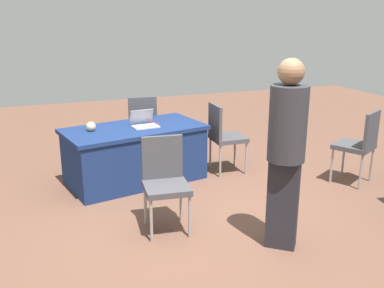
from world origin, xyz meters
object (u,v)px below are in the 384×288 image
at_px(chair_aisle, 360,142).
at_px(person_presenter, 286,146).
at_px(scissors_red, 154,123).
at_px(laptop_silver, 144,123).
at_px(chair_near_front, 165,178).
at_px(chair_tucked_left, 224,133).
at_px(yarn_ball, 91,126).
at_px(table_foreground, 135,154).
at_px(chair_tucked_right, 142,122).

distance_m(chair_aisle, person_presenter, 2.11).
bearing_deg(scissors_red, laptop_silver, -85.57).
distance_m(chair_near_front, laptop_silver, 1.44).
bearing_deg(scissors_red, chair_tucked_left, 54.30).
bearing_deg(yarn_ball, chair_tucked_left, 177.09).
relative_size(table_foreground, scissors_red, 10.65).
distance_m(laptop_silver, yarn_ball, 0.68).
relative_size(chair_tucked_left, yarn_ball, 8.18).
distance_m(table_foreground, person_presenter, 2.41).
xyz_separation_m(chair_tucked_right, yarn_ball, (0.87, 0.93, 0.24)).
distance_m(chair_near_front, chair_aisle, 2.71).
bearing_deg(person_presenter, chair_tucked_left, 120.43).
xyz_separation_m(chair_tucked_right, scissors_red, (0.03, 0.85, 0.18)).
relative_size(chair_tucked_right, chair_aisle, 0.99).
bearing_deg(chair_aisle, chair_tucked_right, 110.17).
bearing_deg(chair_aisle, chair_near_front, 157.85).
distance_m(table_foreground, yarn_ball, 0.69).
relative_size(table_foreground, chair_tucked_right, 2.00).
xyz_separation_m(chair_aisle, scissors_red, (2.38, -1.18, 0.17)).
bearing_deg(yarn_ball, chair_aisle, 161.29).
relative_size(chair_tucked_left, person_presenter, 0.54).
xyz_separation_m(person_presenter, yarn_ball, (1.45, -2.14, -0.21)).
xyz_separation_m(yarn_ball, scissors_red, (-0.84, -0.09, -0.05)).
relative_size(chair_near_front, scissors_red, 5.29).
bearing_deg(scissors_red, person_presenter, -9.54).
relative_size(chair_tucked_right, person_presenter, 0.54).
xyz_separation_m(chair_tucked_left, yarn_ball, (1.76, -0.09, 0.23)).
bearing_deg(scissors_red, chair_tucked_right, 153.09).
bearing_deg(laptop_silver, table_foreground, -7.36).
distance_m(chair_near_front, scissors_red, 1.55).
bearing_deg(table_foreground, chair_aisle, 157.81).
xyz_separation_m(chair_tucked_left, scissors_red, (0.92, -0.18, 0.18)).
relative_size(chair_near_front, person_presenter, 0.54).
height_order(chair_aisle, scissors_red, chair_aisle).
bearing_deg(yarn_ball, laptop_silver, 179.91).
relative_size(laptop_silver, yarn_ball, 2.94).
bearing_deg(chair_tucked_right, chair_tucked_left, -44.29).
xyz_separation_m(chair_near_front, yarn_ball, (0.52, -1.41, 0.24)).
bearing_deg(table_foreground, person_presenter, 112.88).
bearing_deg(table_foreground, chair_tucked_right, -109.42).
bearing_deg(laptop_silver, yarn_ball, -6.24).
height_order(table_foreground, chair_tucked_left, chair_tucked_left).
height_order(table_foreground, chair_near_front, chair_near_front).
height_order(chair_tucked_left, chair_tucked_right, chair_tucked_left).
distance_m(chair_tucked_right, laptop_silver, 0.98).
distance_m(chair_tucked_left, scissors_red, 0.96).
xyz_separation_m(chair_tucked_right, laptop_silver, (0.19, 0.94, 0.22)).
xyz_separation_m(person_presenter, scissors_red, (0.61, -2.23, -0.26)).
bearing_deg(scissors_red, chair_near_front, -36.62).
distance_m(table_foreground, chair_aisle, 2.89).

